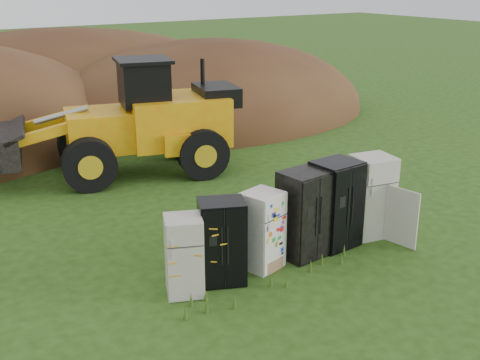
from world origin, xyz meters
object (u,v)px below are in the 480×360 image
object	(u,v)px
fridge_leftmost	(184,256)
fridge_black_side	(222,242)
fridge_dark_mid	(304,214)
fridge_sticker	(262,230)
fridge_black_right	(335,204)
wheel_loader	(116,119)
fridge_open_door	(371,196)

from	to	relation	value
fridge_leftmost	fridge_black_side	xyz separation A→B (m)	(0.84, 0.01, 0.07)
fridge_leftmost	fridge_dark_mid	size ratio (longest dim) A/B	0.82
fridge_sticker	fridge_black_right	size ratio (longest dim) A/B	0.84
fridge_sticker	fridge_black_side	bearing A→B (deg)	168.40
fridge_dark_mid	fridge_black_right	xyz separation A→B (m)	(0.89, 0.02, 0.03)
fridge_sticker	wheel_loader	xyz separation A→B (m)	(-0.10, 7.24, 0.89)
fridge_black_right	wheel_loader	world-z (taller)	wheel_loader
fridge_dark_mid	fridge_open_door	bearing A→B (deg)	-5.72
fridge_leftmost	fridge_open_door	distance (m)	4.86
fridge_dark_mid	wheel_loader	bearing A→B (deg)	93.26
fridge_open_door	wheel_loader	xyz separation A→B (m)	(-3.13, 7.27, 0.77)
fridge_sticker	wheel_loader	distance (m)	7.30
fridge_sticker	fridge_dark_mid	distance (m)	1.06
fridge_sticker	wheel_loader	size ratio (longest dim) A/B	0.23
fridge_black_right	wheel_loader	distance (m)	7.57
fridge_black_side	fridge_sticker	size ratio (longest dim) A/B	1.03
fridge_black_side	fridge_dark_mid	bearing A→B (deg)	24.21
fridge_black_right	fridge_open_door	xyz separation A→B (m)	(1.08, -0.02, -0.03)
fridge_black_right	fridge_dark_mid	bearing A→B (deg)	177.28
fridge_open_door	fridge_sticker	bearing A→B (deg)	-170.46
fridge_black_side	fridge_dark_mid	world-z (taller)	fridge_dark_mid
fridge_leftmost	fridge_black_side	bearing A→B (deg)	22.91
fridge_sticker	fridge_dark_mid	world-z (taller)	fridge_dark_mid
fridge_black_right	wheel_loader	size ratio (longest dim) A/B	0.27
fridge_dark_mid	wheel_loader	world-z (taller)	wheel_loader
fridge_black_side	fridge_open_door	world-z (taller)	fridge_open_door
fridge_sticker	fridge_open_door	bearing A→B (deg)	-15.94
fridge_leftmost	fridge_black_right	world-z (taller)	fridge_black_right
fridge_black_side	wheel_loader	world-z (taller)	wheel_loader
fridge_black_side	wheel_loader	size ratio (longest dim) A/B	0.24
fridge_dark_mid	fridge_open_door	size ratio (longest dim) A/B	1.00
fridge_black_side	fridge_sticker	world-z (taller)	fridge_black_side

